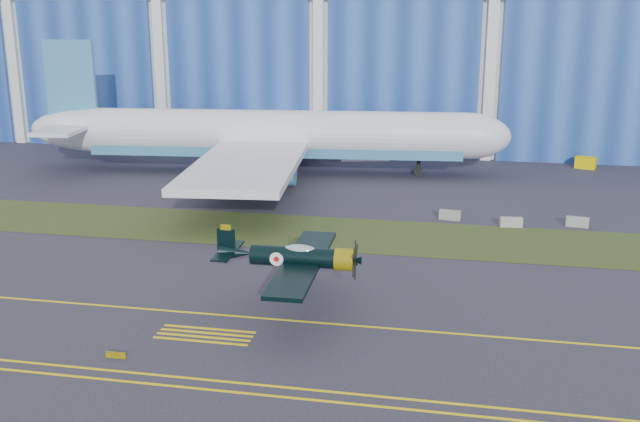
% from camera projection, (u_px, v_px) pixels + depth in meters
% --- Properties ---
extents(ground, '(260.00, 260.00, 0.00)m').
position_uv_depth(ground, '(499.00, 306.00, 50.44)').
color(ground, '#302E3D').
rests_on(ground, ground).
extents(grass_median, '(260.00, 10.00, 0.02)m').
position_uv_depth(grass_median, '(493.00, 242.00, 63.67)').
color(grass_median, '#475128').
rests_on(grass_median, ground).
extents(hangar, '(220.00, 45.70, 30.00)m').
position_uv_depth(hangar, '(488.00, 34.00, 114.26)').
color(hangar, silver).
rests_on(hangar, ground).
extents(taxiway_centreline, '(200.00, 0.20, 0.02)m').
position_uv_depth(taxiway_centreline, '(502.00, 337.00, 45.71)').
color(taxiway_centreline, yellow).
rests_on(taxiway_centreline, ground).
extents(edge_line_near, '(80.00, 0.20, 0.02)m').
position_uv_depth(edge_line_near, '(510.00, 420.00, 36.73)').
color(edge_line_near, yellow).
rests_on(edge_line_near, ground).
extents(edge_line_far, '(80.00, 0.20, 0.02)m').
position_uv_depth(edge_line_far, '(509.00, 409.00, 37.67)').
color(edge_line_far, yellow).
rests_on(edge_line_far, ground).
extents(hold_short_ladder, '(6.00, 2.40, 0.02)m').
position_uv_depth(hold_short_ladder, '(205.00, 335.00, 46.06)').
color(hold_short_ladder, yellow).
rests_on(hold_short_ladder, ground).
extents(guard_board_left, '(1.20, 0.15, 0.35)m').
position_uv_depth(guard_board_left, '(116.00, 355.00, 43.05)').
color(guard_board_left, yellow).
rests_on(guard_board_left, ground).
extents(warbird, '(10.91, 13.08, 3.82)m').
position_uv_depth(warbird, '(294.00, 257.00, 48.47)').
color(warbird, black).
rests_on(warbird, ground).
extents(jetliner, '(66.11, 57.80, 21.34)m').
position_uv_depth(jetliner, '(275.00, 83.00, 86.81)').
color(jetliner, silver).
rests_on(jetliner, ground).
extents(shipping_container, '(6.69, 4.03, 2.71)m').
position_uv_depth(shipping_container, '(364.00, 149.00, 96.89)').
color(shipping_container, '#F1C7EE').
rests_on(shipping_container, ground).
extents(tug, '(2.72, 2.16, 1.38)m').
position_uv_depth(tug, '(586.00, 163.00, 91.94)').
color(tug, '#E3C500').
rests_on(tug, ground).
extents(barrier_a, '(2.07, 0.91, 0.90)m').
position_uv_depth(barrier_a, '(450.00, 215.00, 70.28)').
color(barrier_a, gray).
rests_on(barrier_a, ground).
extents(barrier_b, '(2.06, 0.83, 0.90)m').
position_uv_depth(barrier_b, '(511.00, 222.00, 67.99)').
color(barrier_b, '#9C9596').
rests_on(barrier_b, ground).
extents(barrier_c, '(2.06, 0.88, 0.90)m').
position_uv_depth(barrier_c, '(577.00, 222.00, 68.08)').
color(barrier_c, gray).
rests_on(barrier_c, ground).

